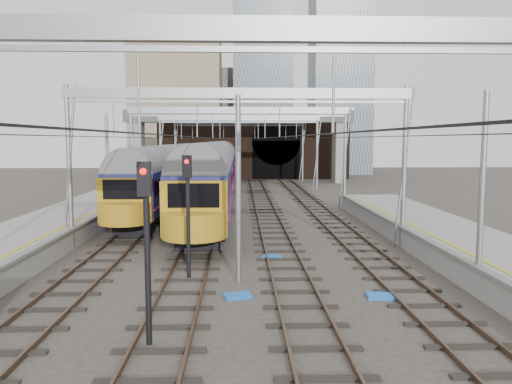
{
  "coord_description": "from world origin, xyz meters",
  "views": [
    {
      "loc": [
        0.06,
        -16.4,
        5.37
      ],
      "look_at": [
        0.98,
        11.85,
        2.4
      ],
      "focal_mm": 35.0,
      "sensor_mm": 36.0,
      "label": 1
    }
  ],
  "objects_px": {
    "train_main": "(222,163)",
    "signal_near_left": "(146,231)",
    "train_second": "(169,173)",
    "signal_near_centre": "(188,201)"
  },
  "relations": [
    {
      "from": "signal_near_centre",
      "to": "signal_near_left",
      "type": "bearing_deg",
      "value": -82.22
    },
    {
      "from": "signal_near_left",
      "to": "signal_near_centre",
      "type": "height_order",
      "value": "signal_near_left"
    },
    {
      "from": "train_second",
      "to": "signal_near_left",
      "type": "height_order",
      "value": "train_second"
    },
    {
      "from": "signal_near_left",
      "to": "train_main",
      "type": "bearing_deg",
      "value": 90.72
    },
    {
      "from": "train_main",
      "to": "signal_near_left",
      "type": "bearing_deg",
      "value": -90.44
    },
    {
      "from": "train_main",
      "to": "signal_near_left",
      "type": "height_order",
      "value": "train_main"
    },
    {
      "from": "train_main",
      "to": "signal_near_centre",
      "type": "xyz_separation_m",
      "value": [
        0.05,
        -38.72,
        0.36
      ]
    },
    {
      "from": "train_second",
      "to": "signal_near_centre",
      "type": "bearing_deg",
      "value": -80.33
    },
    {
      "from": "train_second",
      "to": "signal_near_centre",
      "type": "xyz_separation_m",
      "value": [
        4.05,
        -23.77,
        0.48
      ]
    },
    {
      "from": "train_second",
      "to": "signal_near_left",
      "type": "xyz_separation_m",
      "value": [
        3.66,
        -30.18,
        0.5
      ]
    }
  ]
}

